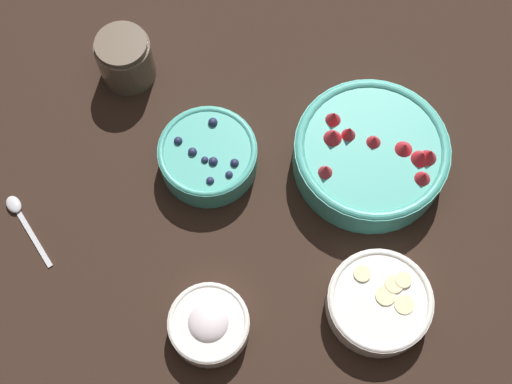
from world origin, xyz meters
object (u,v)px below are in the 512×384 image
at_px(bowl_bananas, 379,302).
at_px(bowl_cream, 209,324).
at_px(bowl_strawberries, 371,153).
at_px(bowl_blueberries, 208,155).
at_px(jar_chocolate, 126,60).

height_order(bowl_bananas, bowl_cream, bowl_cream).
xyz_separation_m(bowl_strawberries, bowl_blueberries, (0.23, 0.11, -0.01)).
bearing_deg(jar_chocolate, bowl_strawberries, -178.11).
bearing_deg(bowl_blueberries, bowl_bananas, 162.67).
height_order(bowl_strawberries, bowl_cream, bowl_strawberries).
height_order(bowl_strawberries, jar_chocolate, jar_chocolate).
xyz_separation_m(bowl_blueberries, bowl_bananas, (-0.33, 0.10, -0.00)).
bearing_deg(bowl_cream, jar_chocolate, -46.15).
bearing_deg(bowl_blueberries, bowl_cream, 116.82).
xyz_separation_m(bowl_bananas, jar_chocolate, (0.53, -0.20, 0.01)).
relative_size(bowl_strawberries, bowl_blueberries, 1.55).
xyz_separation_m(bowl_strawberries, bowl_bananas, (-0.10, 0.21, -0.01)).
bearing_deg(bowl_bananas, jar_chocolate, -20.46).
distance_m(bowl_blueberries, bowl_bananas, 0.35).
relative_size(bowl_blueberries, bowl_bananas, 1.01).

